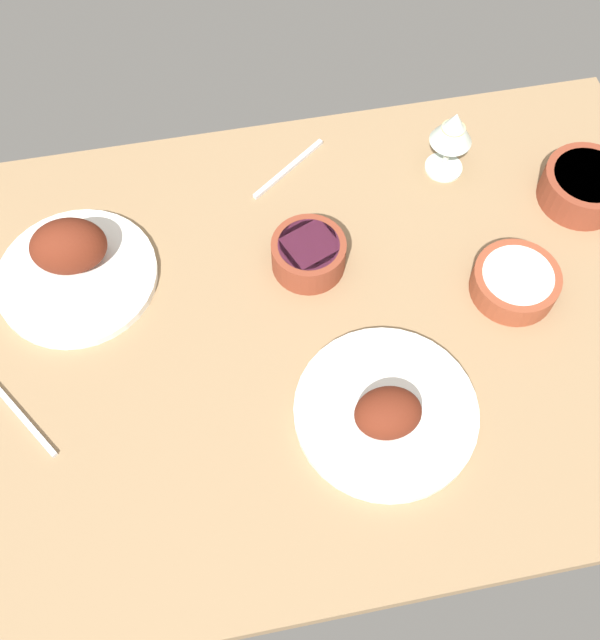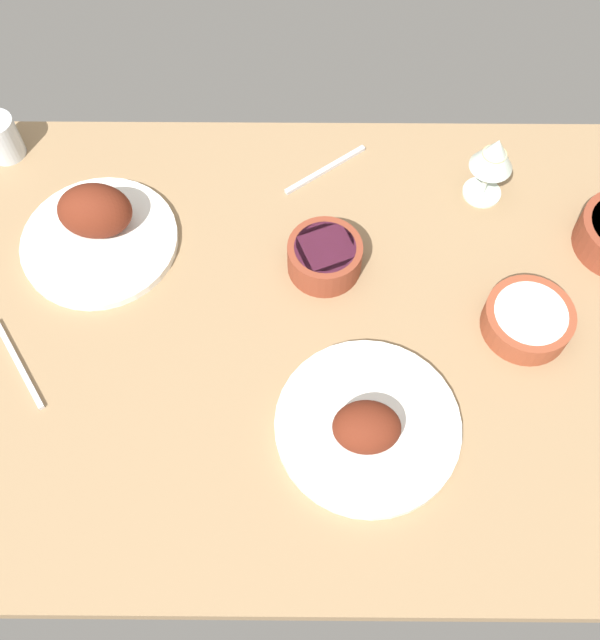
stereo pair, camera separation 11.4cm
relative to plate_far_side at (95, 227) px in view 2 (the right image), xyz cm
name	(u,v)px [view 2 (the right image)]	position (x,y,z in cm)	size (l,w,h in cm)	color
dining_table	(300,331)	(35.53, -17.42, -5.44)	(140.00, 90.00, 4.00)	#937551
plate_far_side	(95,227)	(0.00, 0.00, 0.00)	(27.33, 27.33, 11.12)	white
plate_center_main	(365,426)	(45.46, -35.62, -1.46)	(28.55, 28.55, 8.10)	white
bowl_onions	(322,256)	(39.26, -5.80, -0.15)	(12.68, 12.68, 6.08)	brown
bowl_cream	(525,318)	(72.12, -17.09, -0.80)	(14.45, 14.45, 4.82)	brown
wine_glass	(492,157)	(68.28, 10.47, 6.48)	(7.60, 7.60, 14.00)	silver
fork_loose	(16,363)	(-9.97, -24.77, -3.04)	(18.42, 0.90, 0.80)	silver
spoon_loose	(324,170)	(39.71, 15.52, -3.04)	(18.23, 0.90, 0.80)	silver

